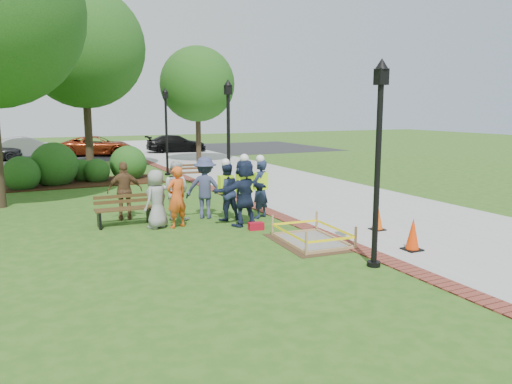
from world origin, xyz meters
name	(u,v)px	position (x,y,z in m)	size (l,w,h in m)	color
ground	(259,239)	(0.00, 0.00, 0.00)	(100.00, 100.00, 0.00)	#285116
sidewalk	(262,178)	(5.00, 10.00, 0.01)	(6.00, 60.00, 0.02)	#9E9E99
brick_edging	(197,182)	(1.75, 10.00, 0.01)	(0.50, 60.00, 0.03)	maroon
mulch_bed	(80,183)	(-3.00, 12.00, 0.02)	(7.00, 3.00, 0.05)	#381E0F
parking_lot	(100,153)	(0.00, 27.00, 0.00)	(36.00, 12.00, 0.01)	black
wet_concrete_pad	(312,233)	(1.07, -0.82, 0.23)	(1.84, 2.40, 0.55)	#47331E
bench_near	(125,216)	(-2.77, 2.97, 0.27)	(1.61, 0.58, 0.86)	#4F391B
bench_far	(189,177)	(1.40, 10.00, 0.26)	(1.57, 0.70, 0.82)	#56341D
cone_front	(413,235)	(2.79, -2.47, 0.38)	(0.40, 0.40, 0.78)	black
cone_back	(378,218)	(3.32, -0.55, 0.34)	(0.36, 0.36, 0.71)	black
cone_far	(227,173)	(3.20, 9.98, 0.33)	(0.35, 0.35, 0.69)	black
toolbox	(256,226)	(0.37, 0.93, 0.10)	(0.41, 0.23, 0.20)	#A20C1E
lamp_near	(378,149)	(1.25, -3.00, 2.48)	(0.28, 0.28, 4.26)	black
lamp_mid	(228,132)	(1.25, 5.00, 2.48)	(0.28, 0.28, 4.26)	black
lamp_far	(166,125)	(1.25, 13.00, 2.48)	(0.28, 0.28, 4.26)	black
tree_back	(84,47)	(-2.01, 16.22, 6.31)	(6.13, 6.13, 9.39)	#3D2D1E
tree_right	(197,84)	(4.66, 18.18, 4.70)	(4.50, 4.50, 6.96)	#3D2D1E
shrub_a	(23,189)	(-5.31, 11.22, 0.00)	(1.48, 1.48, 1.48)	#174413
shrub_b	(55,185)	(-4.02, 11.95, 0.00)	(1.99, 1.99, 1.99)	#174413
shrub_c	(97,182)	(-2.25, 12.06, 0.00)	(1.14, 1.14, 1.14)	#174413
shrub_d	(129,179)	(-0.76, 12.46, 0.00)	(1.69, 1.69, 1.69)	#174413
shrub_e	(83,181)	(-2.80, 12.66, 0.00)	(1.07, 1.07, 1.07)	#174413
casual_person_a	(157,199)	(-2.01, 2.32, 0.81)	(0.62, 0.58, 1.62)	gray
casual_person_b	(177,197)	(-1.49, 2.13, 0.86)	(0.64, 0.52, 1.71)	#E6541B
casual_person_c	(176,191)	(-1.23, 3.12, 0.88)	(0.66, 0.65, 1.75)	silver
casual_person_d	(125,191)	(-2.59, 3.77, 0.86)	(0.59, 0.41, 1.73)	brown
casual_person_e	(205,188)	(-0.37, 2.93, 0.92)	(0.70, 0.62, 1.85)	#373C60
hivis_worker_a	(244,191)	(0.30, 1.54, 1.00)	(0.67, 0.51, 2.04)	#161A39
hivis_worker_b	(260,187)	(1.13, 2.24, 0.95)	(0.67, 0.61, 1.92)	#1C2D49
hivis_worker_c	(226,190)	(0.09, 2.41, 0.91)	(0.57, 0.39, 1.84)	#182940
parked_car_b	(29,159)	(-4.82, 24.92, 0.00)	(4.81, 2.09, 1.57)	#9D9DA2
parked_car_c	(98,156)	(-0.40, 25.01, 0.00)	(4.60, 2.00, 1.50)	maroon
parked_car_d	(176,152)	(5.38, 25.45, 0.00)	(4.32, 1.88, 1.41)	black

